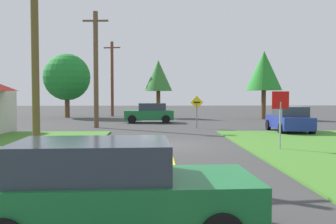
# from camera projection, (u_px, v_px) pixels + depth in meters

# --- Properties ---
(ground_plane) EXTENTS (120.00, 120.00, 0.00)m
(ground_plane) POSITION_uv_depth(u_px,v_px,m) (167.00, 145.00, 17.88)
(ground_plane) COLOR #3B3B3B
(lane_stripe_center) EXTENTS (0.20, 14.00, 0.01)m
(lane_stripe_center) POSITION_uv_depth(u_px,v_px,m) (178.00, 186.00, 9.90)
(lane_stripe_center) COLOR yellow
(lane_stripe_center) RESTS_ON ground
(stop_sign) EXTENTS (0.74, 0.08, 2.50)m
(stop_sign) POSITION_uv_depth(u_px,v_px,m) (280.00, 109.00, 16.10)
(stop_sign) COLOR #9EA0A8
(stop_sign) RESTS_ON ground
(car_approaching_junction) EXTENTS (4.02, 1.97, 1.62)m
(car_approaching_junction) POSITION_uv_depth(u_px,v_px,m) (150.00, 113.00, 31.75)
(car_approaching_junction) COLOR #196B33
(car_approaching_junction) RESTS_ON ground
(car_on_crossroad) EXTENTS (2.19, 4.41, 1.62)m
(car_on_crossroad) POSITION_uv_depth(u_px,v_px,m) (289.00, 119.00, 23.83)
(car_on_crossroad) COLOR navy
(car_on_crossroad) RESTS_ON ground
(car_behind_on_main_road) EXTENTS (4.62, 2.27, 1.62)m
(car_behind_on_main_road) POSITION_uv_depth(u_px,v_px,m) (112.00, 189.00, 6.37)
(car_behind_on_main_road) COLOR #196B33
(car_behind_on_main_road) RESTS_ON ground
(utility_pole_near) EXTENTS (1.80, 0.33, 7.34)m
(utility_pole_near) POSITION_uv_depth(u_px,v_px,m) (35.00, 53.00, 13.29)
(utility_pole_near) COLOR brown
(utility_pole_near) RESTS_ON ground
(utility_pole_mid) EXTENTS (1.80, 0.34, 8.15)m
(utility_pole_mid) POSITION_uv_depth(u_px,v_px,m) (96.00, 69.00, 26.95)
(utility_pole_mid) COLOR brown
(utility_pole_mid) RESTS_ON ground
(utility_pole_far) EXTENTS (1.78, 0.51, 7.89)m
(utility_pole_far) POSITION_uv_depth(u_px,v_px,m) (112.00, 78.00, 40.62)
(utility_pole_far) COLOR brown
(utility_pole_far) RESTS_ON ground
(direction_sign) EXTENTS (0.91, 0.08, 2.25)m
(direction_sign) POSITION_uv_depth(u_px,v_px,m) (197.00, 108.00, 26.56)
(direction_sign) COLOR slate
(direction_sign) RESTS_ON ground
(oak_tree_left) EXTENTS (3.38, 3.38, 6.45)m
(oak_tree_left) POSITION_uv_depth(u_px,v_px,m) (264.00, 71.00, 36.18)
(oak_tree_left) COLOR brown
(oak_tree_left) RESTS_ON ground
(pine_tree_center) EXTENTS (2.78, 2.78, 5.73)m
(pine_tree_center) POSITION_uv_depth(u_px,v_px,m) (158.00, 76.00, 38.11)
(pine_tree_center) COLOR brown
(pine_tree_center) RESTS_ON ground
(oak_tree_right) EXTENTS (4.67, 4.67, 6.41)m
(oak_tree_right) POSITION_uv_depth(u_px,v_px,m) (67.00, 77.00, 38.52)
(oak_tree_right) COLOR brown
(oak_tree_right) RESTS_ON ground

